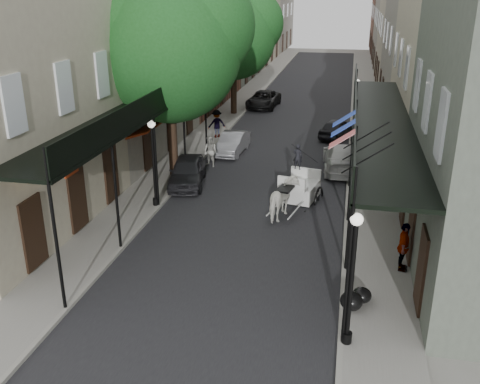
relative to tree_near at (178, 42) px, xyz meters
The scene contains 24 objects.
ground 12.78m from the tree_near, 67.59° to the right, with size 140.00×140.00×0.00m, color gray.
road 12.50m from the tree_near, 66.86° to the left, with size 8.00×90.00×0.01m, color black.
sidewalk_left 11.77m from the tree_near, 94.67° to the left, with size 2.20×90.00×0.12m, color gray.
sidewalk_right 14.91m from the tree_near, 46.88° to the left, with size 2.20×90.00×0.12m, color gray.
building_row_left 20.34m from the tree_near, 102.52° to the left, with size 5.00×80.00×10.50m, color #B2AA8E.
building_row_right 23.63m from the tree_near, 57.15° to the left, with size 5.00×80.00×10.50m, color gray.
gallery_left 4.06m from the tree_near, 100.49° to the right, with size 2.20×18.05×4.88m.
gallery_right 9.84m from the tree_near, 19.59° to the right, with size 2.20×18.05×4.88m.
tree_near is the anchor object (origin of this frame).
tree_far 14.02m from the tree_near, 90.19° to the left, with size 6.45×6.00×8.61m.
lamppost_right_near 15.39m from the tree_near, 55.73° to the right, with size 0.32×0.32×3.71m.
lamppost_left 6.10m from the tree_near, 88.66° to the right, with size 0.32×0.32×3.71m.
lamppost_right_far 12.24m from the tree_near, 43.31° to the left, with size 0.32×0.32×3.71m.
horse 9.00m from the tree_near, 36.69° to the right, with size 0.89×1.94×1.64m, color white.
carriage 8.36m from the tree_near, 15.28° to the right, with size 1.97×2.65×2.75m.
pedestrian_walking 6.00m from the tree_near, 59.75° to the left, with size 0.79×0.62×1.63m, color #A4A39A.
pedestrian_sidewalk_left 8.93m from the tree_near, 90.02° to the left, with size 1.11×0.64×1.71m, color gray.
pedestrian_sidewalk_right 13.88m from the tree_near, 38.27° to the right, with size 0.98×0.41×1.68m, color gray.
car_left_near 5.97m from the tree_near, 63.10° to the right, with size 1.58×3.92×1.34m, color black.
car_left_mid 7.47m from the tree_near, 69.62° to the left, with size 1.24×3.57×1.18m, color gray.
car_left_far 17.74m from the tree_near, 85.39° to the left, with size 2.10×4.56×1.27m, color black.
car_right_near 10.01m from the tree_near, 17.20° to the left, with size 1.94×4.78×1.39m, color silver.
car_right_far 12.87m from the tree_near, 50.41° to the left, with size 1.43×3.56×1.21m, color black.
trash_bags 14.77m from the tree_near, 50.74° to the right, with size 0.92×1.07×0.56m.
Camera 1 is at (3.72, -14.06, 8.92)m, focal length 40.00 mm.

